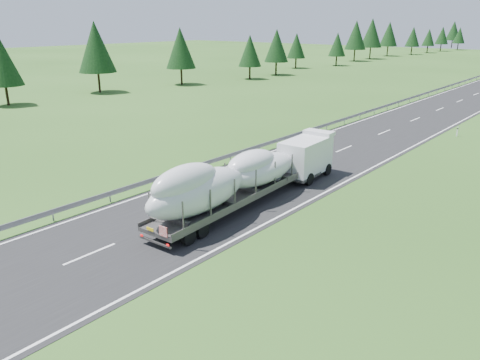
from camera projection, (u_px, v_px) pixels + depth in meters
The scene contains 3 objects.
ground at pixel (211, 204), 30.32m from camera, with size 400.00×400.00×0.00m, color #284D19.
tree_line_left at pixel (322, 40), 121.61m from camera, with size 14.41×240.69×12.24m.
boat_truck at pixel (245, 175), 29.52m from camera, with size 3.25×17.89×3.96m.
Camera 1 is at (19.52, -20.45, 11.23)m, focal length 35.00 mm.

